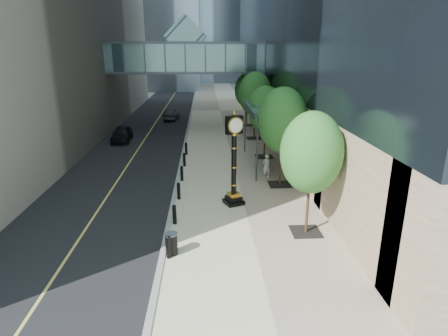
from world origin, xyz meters
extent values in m
plane|color=gray|center=(0.00, 0.00, 0.00)|extent=(320.00, 320.00, 0.00)
cube|color=black|center=(-7.00, 40.00, 0.01)|extent=(8.00, 180.00, 0.02)
cube|color=beige|center=(1.00, 40.00, 0.03)|extent=(8.00, 180.00, 0.06)
cube|color=gray|center=(-3.00, 40.00, 0.04)|extent=(0.25, 180.00, 0.07)
cube|color=#496975|center=(-3.00, 28.00, 7.50)|extent=(17.00, 4.00, 3.00)
cube|color=#383F44|center=(-3.00, 28.00, 6.05)|extent=(17.00, 4.20, 0.25)
cube|color=#383F44|center=(-3.00, 28.00, 8.95)|extent=(17.00, 4.20, 0.25)
cube|color=#496975|center=(-3.00, 28.00, 9.60)|extent=(4.24, 3.00, 4.24)
cube|color=#383F44|center=(3.50, 14.00, 4.20)|extent=(3.00, 8.00, 0.25)
cube|color=#496975|center=(3.50, 14.00, 4.35)|extent=(2.80, 7.80, 0.06)
cylinder|color=#383F44|center=(2.20, 10.30, 2.10)|extent=(0.12, 0.12, 4.20)
cylinder|color=#383F44|center=(2.20, 17.70, 2.10)|extent=(0.12, 0.12, 4.20)
cylinder|color=black|center=(-2.70, 1.00, 0.51)|extent=(0.20, 0.20, 0.90)
cylinder|color=black|center=(-2.70, 4.20, 0.51)|extent=(0.20, 0.20, 0.90)
cylinder|color=black|center=(-2.70, 7.40, 0.51)|extent=(0.20, 0.20, 0.90)
cylinder|color=black|center=(-2.70, 10.60, 0.51)|extent=(0.20, 0.20, 0.90)
cylinder|color=black|center=(-2.70, 13.80, 0.51)|extent=(0.20, 0.20, 0.90)
cylinder|color=black|center=(-2.70, 17.00, 0.51)|extent=(0.20, 0.20, 0.90)
cube|color=black|center=(3.60, 3.00, 0.07)|extent=(1.40, 1.40, 0.02)
cylinder|color=#432E1C|center=(3.60, 3.00, 1.59)|extent=(0.14, 0.14, 3.07)
ellipsoid|color=#276324|center=(3.60, 3.00, 3.97)|extent=(2.81, 2.81, 3.75)
cube|color=black|center=(3.60, 9.50, 0.07)|extent=(1.40, 1.40, 0.02)
cylinder|color=#432E1C|center=(3.60, 9.50, 1.70)|extent=(0.14, 0.14, 3.29)
ellipsoid|color=#276324|center=(3.60, 9.50, 4.24)|extent=(3.01, 3.01, 4.02)
cube|color=black|center=(3.60, 16.00, 0.07)|extent=(1.40, 1.40, 0.02)
cylinder|color=#432E1C|center=(3.60, 16.00, 1.56)|extent=(0.14, 0.14, 3.01)
ellipsoid|color=#276324|center=(3.60, 16.00, 3.89)|extent=(2.75, 2.75, 3.67)
cube|color=black|center=(3.60, 22.50, 0.07)|extent=(1.40, 1.40, 0.02)
cylinder|color=#432E1C|center=(3.60, 22.50, 1.74)|extent=(0.14, 0.14, 3.37)
ellipsoid|color=#276324|center=(3.60, 22.50, 4.35)|extent=(3.09, 3.09, 4.12)
cube|color=black|center=(3.60, 29.00, 0.07)|extent=(1.40, 1.40, 0.02)
cylinder|color=#432E1C|center=(3.60, 29.00, 1.61)|extent=(0.14, 0.14, 3.10)
ellipsoid|color=#276324|center=(3.60, 29.00, 4.00)|extent=(2.84, 2.84, 3.78)
cube|color=black|center=(0.42, 6.58, 0.17)|extent=(1.27, 1.27, 0.22)
cube|color=black|center=(0.42, 6.58, 0.38)|extent=(0.99, 0.99, 0.22)
cube|color=gold|center=(0.42, 6.58, 0.60)|extent=(0.78, 0.78, 0.22)
cylinder|color=black|center=(0.42, 6.58, 2.39)|extent=(0.28, 0.28, 3.36)
cube|color=black|center=(0.42, 6.58, 4.55)|extent=(0.97, 0.65, 0.97)
cylinder|color=white|center=(0.42, 6.77, 4.55)|extent=(0.72, 0.33, 0.76)
cylinder|color=white|center=(0.42, 6.39, 4.55)|extent=(0.72, 0.33, 0.76)
sphere|color=gold|center=(0.42, 6.58, 5.15)|extent=(0.22, 0.22, 0.22)
cylinder|color=black|center=(-2.61, 1.31, 0.51)|extent=(0.64, 0.64, 0.90)
imported|color=beige|center=(2.93, 10.85, 0.90)|extent=(0.72, 0.62, 1.67)
imported|color=black|center=(-9.00, 22.19, 0.71)|extent=(1.77, 4.13, 1.39)
imported|color=black|center=(-5.26, 33.29, 0.69)|extent=(1.81, 4.21, 1.35)
camera|label=1|loc=(-1.10, -12.83, 8.38)|focal=30.00mm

